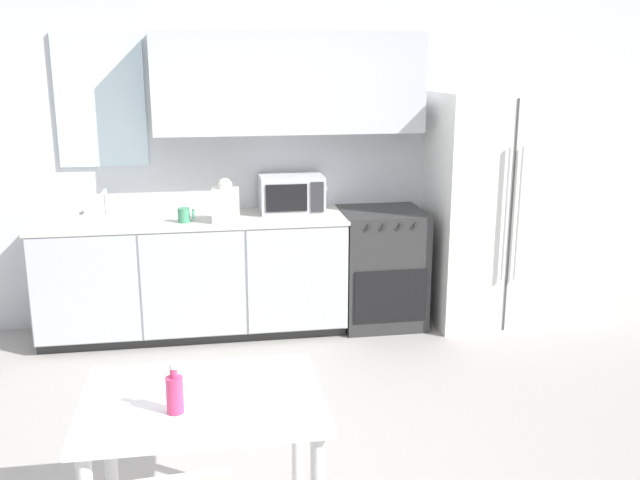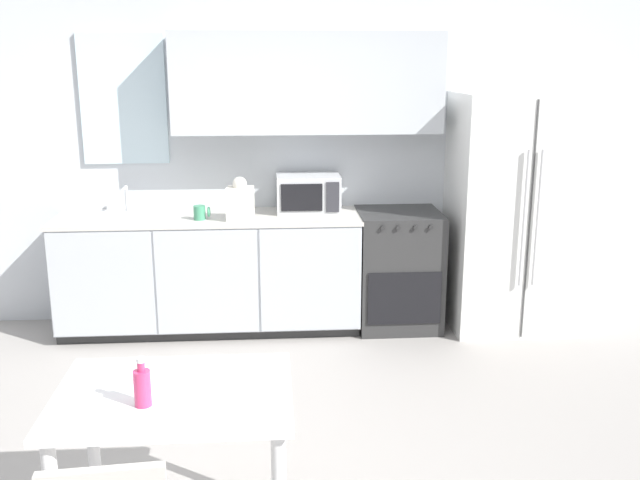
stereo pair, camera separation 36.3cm
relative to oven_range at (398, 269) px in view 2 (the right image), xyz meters
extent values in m
plane|color=gray|center=(-1.12, -1.87, -0.46)|extent=(12.00, 12.00, 0.00)
cube|color=silver|center=(-1.12, 0.33, 0.89)|extent=(12.00, 0.06, 2.70)
cube|color=silver|center=(-2.09, 0.29, 1.31)|extent=(0.65, 0.04, 0.98)
cube|color=#B2B7BC|center=(-0.70, 0.14, 1.43)|extent=(2.03, 0.32, 0.75)
cube|color=#333333|center=(-1.46, 0.03, -0.42)|extent=(2.27, 0.54, 0.08)
cube|color=#B2B7BC|center=(-1.46, 0.00, 0.02)|extent=(2.27, 0.60, 0.80)
cube|color=#B2B7BC|center=(-2.22, -0.30, 0.02)|extent=(0.74, 0.01, 0.78)
cube|color=#B2B7BC|center=(-1.46, -0.30, 0.02)|extent=(0.74, 0.01, 0.78)
cube|color=#B2B7BC|center=(-0.71, -0.30, 0.02)|extent=(0.74, 0.01, 0.78)
cube|color=beige|center=(-1.46, 0.00, 0.44)|extent=(2.29, 0.62, 0.03)
cube|color=#2D2D2D|center=(0.00, 0.00, 0.00)|extent=(0.64, 0.60, 0.92)
cube|color=black|center=(0.00, -0.30, -0.14)|extent=(0.56, 0.01, 0.40)
cylinder|color=#262626|center=(-0.18, -0.31, 0.41)|extent=(0.03, 0.02, 0.03)
cylinder|color=#262626|center=(-0.06, -0.31, 0.41)|extent=(0.03, 0.02, 0.03)
cylinder|color=#262626|center=(0.06, -0.31, 0.41)|extent=(0.03, 0.02, 0.03)
cylinder|color=#262626|center=(0.18, -0.31, 0.41)|extent=(0.03, 0.02, 0.03)
cube|color=silver|center=(0.88, -0.05, 0.45)|extent=(0.93, 0.70, 1.82)
cube|color=#3F3F3F|center=(0.88, -0.40, 0.45)|extent=(0.01, 0.01, 1.76)
cylinder|color=silver|center=(0.83, -0.43, 0.49)|extent=(0.02, 0.02, 1.00)
cylinder|color=silver|center=(0.93, -0.43, 0.49)|extent=(0.02, 0.02, 1.00)
cube|color=#B7BABC|center=(-2.09, 0.00, 0.46)|extent=(0.69, 0.39, 0.02)
cylinder|color=silver|center=(-2.09, 0.16, 0.57)|extent=(0.02, 0.02, 0.19)
cylinder|color=silver|center=(-2.09, 0.09, 0.66)|extent=(0.02, 0.14, 0.02)
cube|color=#B7BABC|center=(-0.70, 0.11, 0.60)|extent=(0.49, 0.33, 0.29)
cube|color=black|center=(-0.76, -0.06, 0.60)|extent=(0.31, 0.01, 0.21)
cube|color=#2D2D33|center=(-0.52, -0.06, 0.60)|extent=(0.10, 0.01, 0.23)
cylinder|color=#3F8C66|center=(-1.51, -0.12, 0.51)|extent=(0.09, 0.09, 0.10)
torus|color=#3F8C66|center=(-1.44, -0.12, 0.51)|extent=(0.02, 0.08, 0.08)
cube|color=silver|center=(-1.21, -0.16, 0.58)|extent=(0.21, 0.18, 0.24)
sphere|color=silver|center=(-1.21, -0.16, 0.72)|extent=(0.11, 0.11, 0.11)
cube|color=white|center=(-1.40, -2.63, 0.29)|extent=(0.96, 0.71, 0.03)
cylinder|color=white|center=(-1.82, -2.33, -0.09)|extent=(0.06, 0.06, 0.73)
cylinder|color=white|center=(-0.98, -2.33, -0.09)|extent=(0.06, 0.06, 0.73)
cylinder|color=#DB386B|center=(-1.50, -2.74, 0.38)|extent=(0.07, 0.07, 0.14)
cylinder|color=#DB386B|center=(-1.50, -2.74, 0.47)|extent=(0.03, 0.03, 0.04)
cylinder|color=white|center=(-1.50, -2.74, 0.50)|extent=(0.03, 0.03, 0.02)
camera|label=1|loc=(-1.35, -5.26, 1.62)|focal=40.00mm
camera|label=2|loc=(-0.99, -5.30, 1.62)|focal=40.00mm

